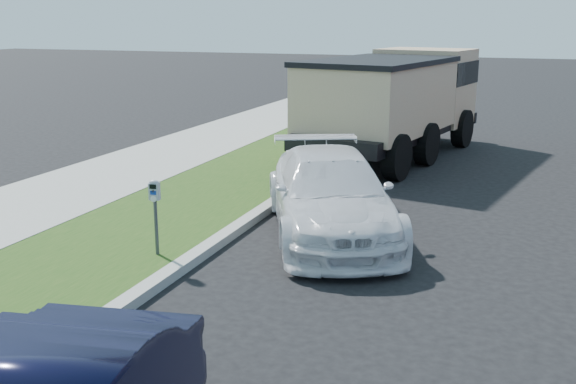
% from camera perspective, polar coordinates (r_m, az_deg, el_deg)
% --- Properties ---
extents(ground, '(120.00, 120.00, 0.00)m').
position_cam_1_polar(ground, '(9.84, 5.67, -7.74)').
color(ground, black).
rests_on(ground, ground).
extents(streetside, '(6.12, 50.00, 0.15)m').
position_cam_1_polar(streetside, '(13.85, -14.88, -1.25)').
color(streetside, gray).
rests_on(streetside, ground).
extents(parking_meter, '(0.18, 0.14, 1.21)m').
position_cam_1_polar(parking_meter, '(10.53, -11.20, -0.76)').
color(parking_meter, '#3F4247').
rests_on(parking_meter, ground).
extents(white_wagon, '(3.89, 5.31, 1.43)m').
position_cam_1_polar(white_wagon, '(11.92, 3.60, -0.09)').
color(white_wagon, silver).
rests_on(white_wagon, ground).
extents(dump_truck, '(4.03, 7.58, 2.82)m').
position_cam_1_polar(dump_truck, '(18.98, 9.14, 7.91)').
color(dump_truck, black).
rests_on(dump_truck, ground).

